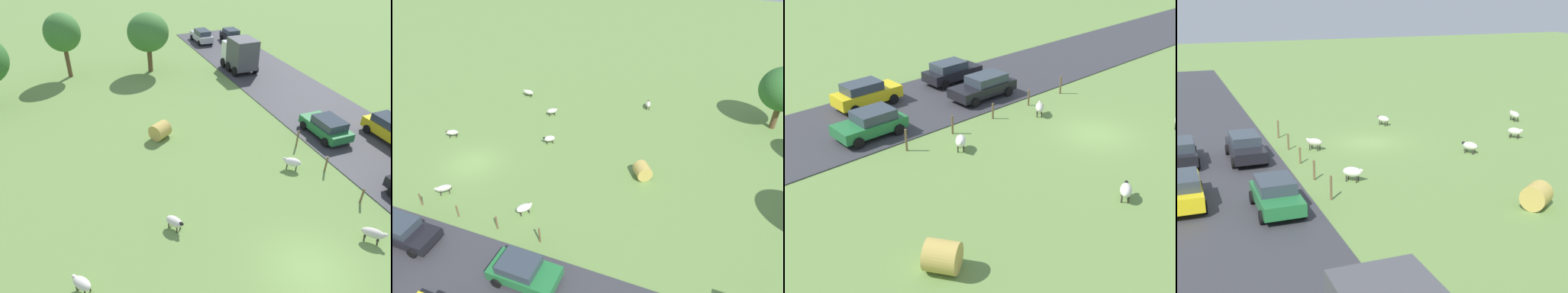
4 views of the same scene
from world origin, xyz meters
The scene contains 15 objects.
ground_plane centered at (0.00, 0.00, 0.00)m, with size 160.00×160.00×0.00m, color #6B8E47.
road_strip centered at (10.45, 0.00, 0.03)m, with size 8.00×80.00×0.06m, color #38383D.
sheep_4 centered at (3.98, 0.40, 0.54)m, with size 1.12×1.15×0.80m.
sheep_5 centered at (3.66, 7.06, 0.55)m, with size 1.17×1.11×0.82m.
sheep_6 centered at (-5.09, 4.72, 0.50)m, with size 0.98×1.12×0.77m.
hay_bale_0 centered at (-3.29, 13.82, 0.62)m, with size 1.25×1.25×1.26m, color tan.
fence_post_0 centered at (5.56, -3.50, 0.64)m, with size 0.12×0.12×1.28m, color brown.
fence_post_1 centered at (5.56, -0.31, 0.54)m, with size 0.12×0.12×1.07m, color brown.
fence_post_2 centered at (5.56, 2.89, 0.50)m, with size 0.12×0.12×1.01m, color brown.
fence_post_3 centered at (5.56, 6.08, 0.56)m, with size 0.12×0.12×1.13m, color brown.
fence_post_4 centered at (5.56, 9.27, 0.64)m, with size 0.12×0.12×1.27m, color brown.
car_0 centered at (8.49, 0.96, 0.87)m, with size 2.12×4.59×1.54m.
car_1 centered at (12.29, 0.62, 0.86)m, with size 2.03×4.25×1.54m.
car_4 centered at (8.37, 9.71, 0.85)m, with size 2.14×4.00×1.50m.
car_5 centered at (12.46, 7.58, 0.91)m, with size 1.96×4.35×1.63m.
Camera 3 is at (-15.13, 22.69, 12.61)m, focal length 46.77 mm.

